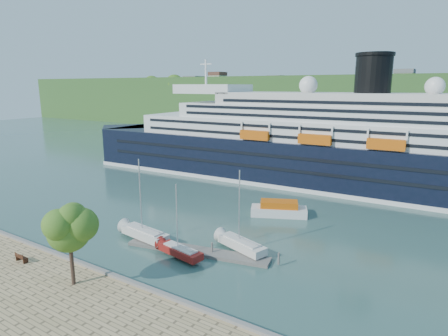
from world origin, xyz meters
TOP-DOWN VIEW (x-y plane):
  - ground at (0.00, 0.00)m, footprint 400.00×400.00m
  - far_hillside at (0.00, 145.00)m, footprint 400.00×50.00m
  - quay_coping at (0.00, -0.20)m, footprint 220.00×0.50m
  - cruise_ship at (3.61, 50.47)m, footprint 116.16×21.63m
  - park_bench at (-9.00, -3.27)m, footprint 1.75×0.75m
  - promenade_tree at (-0.06, -3.26)m, footprint 5.46×5.46m
  - floating_pontoon at (4.72, 10.57)m, footprint 18.35×5.93m
  - sailboat_white_near at (-3.00, 9.69)m, footprint 8.34×3.29m
  - sailboat_red at (4.03, 8.27)m, footprint 6.88×2.91m
  - sailboat_white_far at (9.37, 13.55)m, footprint 7.87×4.34m
  - tender_launch at (7.74, 28.24)m, footprint 9.18×6.29m

SIDE VIEW (x-z plane):
  - ground at x=0.00m, z-range 0.00..0.00m
  - floating_pontoon at x=4.72m, z-range 0.00..0.41m
  - quay_coping at x=0.00m, z-range 1.00..1.30m
  - tender_launch at x=7.74m, z-range 0.00..2.41m
  - park_bench at x=-9.00m, z-range 1.00..2.11m
  - sailboat_red at x=4.03m, z-range 0.00..8.62m
  - sailboat_white_far at x=9.37m, z-range 0.00..9.81m
  - sailboat_white_near at x=-3.00m, z-range 0.00..10.48m
  - promenade_tree at x=-0.06m, z-range 1.00..10.04m
  - far_hillside at x=0.00m, z-range 0.00..24.00m
  - cruise_ship at x=3.61m, z-range 0.00..25.95m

